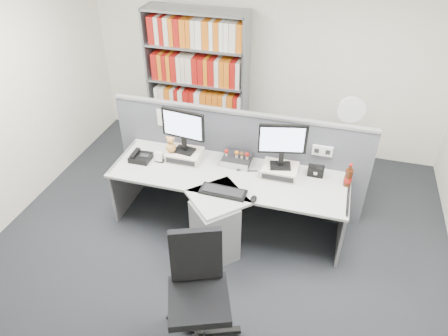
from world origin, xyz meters
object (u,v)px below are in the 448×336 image
(mouse, at_px, (254,199))
(cola_bottle, at_px, (348,177))
(desktop_pc, at_px, (237,160))
(desk_calendar, at_px, (159,158))
(keyboard, at_px, (223,192))
(filing_cabinet, at_px, (341,161))
(speaker, at_px, (316,171))
(office_chair, at_px, (198,288))
(desk_phone, at_px, (140,157))
(desk, at_px, (223,205))
(monitor_right, at_px, (282,142))
(desk_fan, at_px, (351,112))
(monitor_left, at_px, (183,128))
(shelving_unit, at_px, (198,84))

(mouse, xyz_separation_m, cola_bottle, (0.89, 0.52, 0.08))
(desktop_pc, distance_m, cola_bottle, 1.23)
(desktop_pc, relative_size, desk_calendar, 2.61)
(keyboard, height_order, filing_cabinet, keyboard)
(speaker, distance_m, filing_cabinet, 1.06)
(desktop_pc, xyz_separation_m, office_chair, (0.10, -1.67, -0.19))
(office_chair, bearing_deg, desk_phone, 129.68)
(desktop_pc, height_order, speaker, speaker)
(mouse, height_order, office_chair, office_chair)
(desk, bearing_deg, keyboard, -70.32)
(desktop_pc, height_order, desk_phone, desk_phone)
(monitor_right, height_order, cola_bottle, monitor_right)
(monitor_right, relative_size, keyboard, 1.06)
(desk_phone, bearing_deg, monitor_right, 6.00)
(speaker, relative_size, filing_cabinet, 0.25)
(keyboard, bearing_deg, desk, 109.68)
(mouse, xyz_separation_m, desk_fan, (0.84, 1.53, 0.32))
(mouse, bearing_deg, desktop_pc, 118.83)
(desk, distance_m, keyboard, 0.30)
(desk, xyz_separation_m, monitor_right, (0.54, 0.38, 0.67))
(mouse, bearing_deg, keyboard, 174.40)
(desk_calendar, bearing_deg, monitor_right, 5.64)
(desk_phone, bearing_deg, filing_cabinet, 27.77)
(desk, bearing_deg, desk_calendar, 163.15)
(desk, height_order, monitor_left, monitor_left)
(desk, distance_m, desk_calendar, 0.92)
(desktop_pc, relative_size, desk_fan, 0.55)
(cola_bottle, bearing_deg, desk_calendar, -176.33)
(monitor_left, height_order, office_chair, monitor_left)
(monitor_left, bearing_deg, desk_fan, 29.97)
(mouse, distance_m, desk_fan, 1.77)
(desk, height_order, shelving_unit, shelving_unit)
(cola_bottle, bearing_deg, desktop_pc, 175.98)
(speaker, bearing_deg, monitor_left, -176.72)
(speaker, xyz_separation_m, filing_cabinet, (0.28, 0.93, -0.43))
(desk_fan, bearing_deg, desk_calendar, -150.38)
(monitor_left, distance_m, mouse, 1.13)
(desk, relative_size, desk_calendar, 21.74)
(desktop_pc, relative_size, shelving_unit, 0.16)
(filing_cabinet, bearing_deg, desk, -130.61)
(desktop_pc, distance_m, shelving_unit, 1.68)
(desk_calendar, height_order, filing_cabinet, desk_calendar)
(desk_calendar, xyz_separation_m, speaker, (1.74, 0.22, 0.01))
(desktop_pc, bearing_deg, filing_cabinet, 38.60)
(monitor_left, height_order, shelving_unit, shelving_unit)
(monitor_left, relative_size, desk_calendar, 4.30)
(desk_phone, height_order, cola_bottle, cola_bottle)
(monitor_left, relative_size, cola_bottle, 1.91)
(desk_calendar, xyz_separation_m, shelving_unit, (-0.08, 1.60, 0.20))
(shelving_unit, height_order, desk_fan, shelving_unit)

